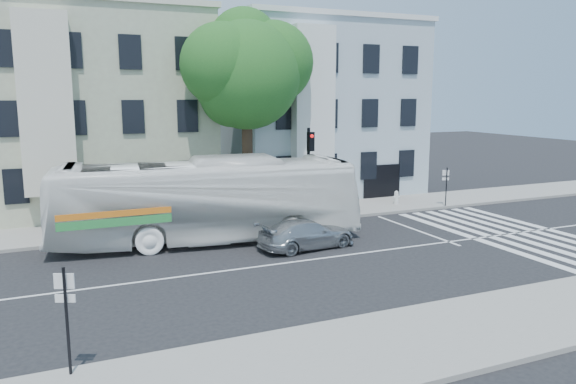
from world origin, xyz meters
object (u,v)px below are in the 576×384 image
sedan (307,234)px  near_sign_pole (66,307)px  bus (207,200)px  traffic_signal (309,161)px  fire_hydrant (396,197)px

sedan → near_sign_pole: size_ratio=1.69×
bus → traffic_signal: 6.57m
traffic_signal → fire_hydrant: bearing=1.8°
bus → near_sign_pole: (-6.29, -10.75, -0.11)m
traffic_signal → near_sign_pole: (-12.38, -12.89, -1.34)m
near_sign_pole → traffic_signal: bearing=70.0°
bus → sedan: bearing=-121.2°
fire_hydrant → traffic_signal: bearing=-169.2°
near_sign_pole → bus: bearing=83.5°
fire_hydrant → bus: bearing=-164.9°
near_sign_pole → fire_hydrant: bearing=60.8°
sedan → fire_hydrant: sedan is taller
traffic_signal → fire_hydrant: traffic_signal is taller
sedan → traffic_signal: size_ratio=0.90×
sedan → near_sign_pole: bearing=121.8°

